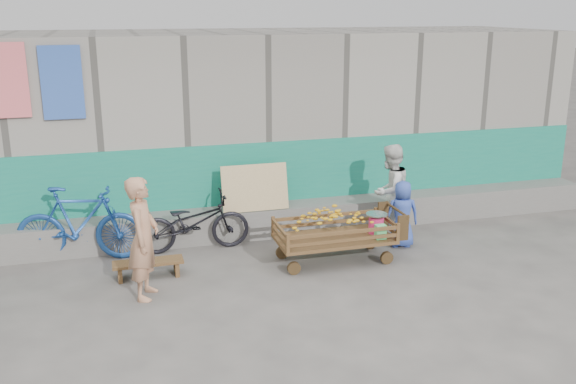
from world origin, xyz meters
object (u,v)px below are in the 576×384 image
object	(u,v)px
vendor_man	(143,238)
bicycle_blue	(80,224)
bicycle_dark	(194,222)
child	(402,214)
woman	(390,191)
banana_cart	(332,227)
bench	(148,265)

from	to	relation	value
vendor_man	bicycle_blue	bearing A→B (deg)	45.74
bicycle_dark	bicycle_blue	xyz separation A→B (m)	(-1.55, 0.07, 0.11)
child	woman	bearing A→B (deg)	-77.06
woman	child	size ratio (longest dim) A/B	1.45
child	bicycle_blue	bearing A→B (deg)	3.57
banana_cart	child	distance (m)	1.21
bench	woman	world-z (taller)	woman
vendor_man	bicycle_blue	distance (m)	1.66
banana_cart	bicycle_dark	world-z (taller)	bicycle_dark
vendor_man	child	xyz separation A→B (m)	(3.72, 0.71, -0.26)
bench	bicycle_blue	distance (m)	1.26
banana_cart	child	size ratio (longest dim) A/B	1.76
bench	bicycle_dark	distance (m)	1.10
bench	bicycle_dark	xyz separation A→B (m)	(0.71, 0.81, 0.26)
bicycle_dark	bicycle_blue	size ratio (longest dim) A/B	0.91
woman	bicycle_blue	size ratio (longest dim) A/B	0.82
banana_cart	bicycle_dark	size ratio (longest dim) A/B	1.09
bicycle_blue	vendor_man	bearing A→B (deg)	-138.94
bench	bicycle_dark	world-z (taller)	bicycle_dark
woman	bicycle_blue	world-z (taller)	woman
banana_cart	woman	size ratio (longest dim) A/B	1.21
woman	child	xyz separation A→B (m)	(0.00, -0.44, -0.22)
banana_cart	vendor_man	world-z (taller)	vendor_man
vendor_man	child	world-z (taller)	vendor_man
bench	vendor_man	xyz separation A→B (m)	(-0.06, -0.58, 0.59)
child	banana_cart	bearing A→B (deg)	26.38
banana_cart	bicycle_blue	bearing A→B (deg)	162.87
bench	woman	distance (m)	3.74
bench	child	size ratio (longest dim) A/B	0.91
child	bicycle_dark	xyz separation A→B (m)	(-2.94, 0.67, -0.07)
child	bench	bearing A→B (deg)	15.00
vendor_man	bicycle_blue	xyz separation A→B (m)	(-0.78, 1.45, -0.22)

